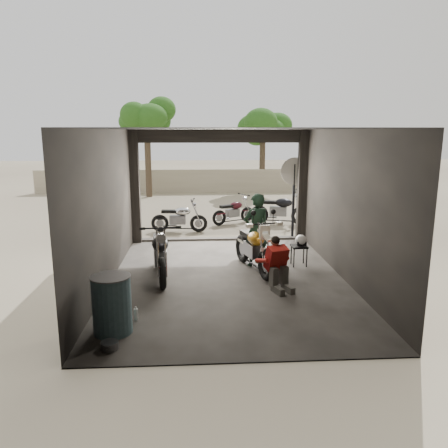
{
  "coord_description": "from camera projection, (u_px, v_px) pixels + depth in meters",
  "views": [
    {
      "loc": [
        -0.64,
        -8.97,
        3.15
      ],
      "look_at": [
        -0.05,
        0.6,
        1.11
      ],
      "focal_mm": 35.0,
      "sensor_mm": 36.0,
      "label": 1
    }
  ],
  "objects": [
    {
      "name": "garage",
      "position": [
        226.0,
        217.0,
        9.72
      ],
      "size": [
        7.0,
        7.13,
        3.2
      ],
      "color": "#2D2B28",
      "rests_on": "ground"
    },
    {
      "name": "outside_bike_b",
      "position": [
        234.0,
        209.0,
        15.09
      ],
      "size": [
        1.6,
        1.28,
        1.01
      ],
      "primitive_type": null,
      "rotation": [
        0.0,
        0.0,
        2.1
      ],
      "color": "#3E0F17",
      "rests_on": "ground"
    },
    {
      "name": "outside_bike_a",
      "position": [
        179.0,
        216.0,
        13.83
      ],
      "size": [
        1.61,
        0.78,
        1.05
      ],
      "primitive_type": null,
      "rotation": [
        0.0,
        0.0,
        1.48
      ],
      "color": "black",
      "rests_on": "ground"
    },
    {
      "name": "outside_bike_c",
      "position": [
        280.0,
        207.0,
        14.97
      ],
      "size": [
        1.91,
        1.18,
        1.21
      ],
      "primitive_type": null,
      "rotation": [
        0.0,
        0.0,
        1.31
      ],
      "color": "black",
      "rests_on": "ground"
    },
    {
      "name": "helmet",
      "position": [
        301.0,
        240.0,
        10.29
      ],
      "size": [
        0.34,
        0.35,
        0.26
      ],
      "primitive_type": "ellipsoid",
      "rotation": [
        0.0,
        0.0,
        -0.24
      ],
      "color": "silver",
      "rests_on": "stool"
    },
    {
      "name": "oil_drum",
      "position": [
        112.0,
        305.0,
        6.85
      ],
      "size": [
        0.61,
        0.61,
        0.95
      ],
      "primitive_type": "cylinder",
      "rotation": [
        0.0,
        0.0,
        0.0
      ],
      "color": "#3C5B64",
      "rests_on": "ground"
    },
    {
      "name": "boundary_wall",
      "position": [
        209.0,
        181.0,
        23.0
      ],
      "size": [
        18.0,
        0.3,
        1.2
      ],
      "primitive_type": "cube",
      "color": "gray",
      "rests_on": "ground"
    },
    {
      "name": "rider",
      "position": [
        256.0,
        230.0,
        10.26
      ],
      "size": [
        0.74,
        0.6,
        1.75
      ],
      "primitive_type": "imported",
      "rotation": [
        0.0,
        0.0,
        3.47
      ],
      "color": "black",
      "rests_on": "ground"
    },
    {
      "name": "main_bike",
      "position": [
        254.0,
        244.0,
        9.95
      ],
      "size": [
        1.23,
        2.02,
        1.25
      ],
      "primitive_type": null,
      "rotation": [
        0.0,
        0.0,
        0.26
      ],
      "color": "beige",
      "rests_on": "ground"
    },
    {
      "name": "tree_left",
      "position": [
        146.0,
        113.0,
        20.65
      ],
      "size": [
        2.2,
        2.2,
        5.6
      ],
      "color": "#382B1E",
      "rests_on": "ground"
    },
    {
      "name": "sign_post",
      "position": [
        294.0,
        184.0,
        12.73
      ],
      "size": [
        0.81,
        0.08,
        2.42
      ],
      "rotation": [
        0.0,
        0.0,
        0.41
      ],
      "color": "black",
      "rests_on": "ground"
    },
    {
      "name": "left_bike",
      "position": [
        160.0,
        250.0,
        9.47
      ],
      "size": [
        1.01,
        1.95,
        1.26
      ],
      "primitive_type": null,
      "rotation": [
        0.0,
        0.0,
        0.13
      ],
      "color": "black",
      "rests_on": "ground"
    },
    {
      "name": "mechanic",
      "position": [
        279.0,
        266.0,
        8.7
      ],
      "size": [
        0.75,
        0.87,
        1.06
      ],
      "primitive_type": null,
      "rotation": [
        0.0,
        0.0,
        0.34
      ],
      "color": "red",
      "rests_on": "ground"
    },
    {
      "name": "stool",
      "position": [
        299.0,
        249.0,
        10.33
      ],
      "size": [
        0.36,
        0.36,
        0.51
      ],
      "rotation": [
        0.0,
        0.0,
        0.25
      ],
      "color": "black",
      "rests_on": "ground"
    },
    {
      "name": "ground",
      "position": [
        228.0,
        280.0,
        9.45
      ],
      "size": [
        80.0,
        80.0,
        0.0
      ],
      "primitive_type": "plane",
      "color": "#7A6D56",
      "rests_on": "ground"
    },
    {
      "name": "tree_right",
      "position": [
        263.0,
        123.0,
        22.55
      ],
      "size": [
        2.2,
        2.2,
        5.0
      ],
      "color": "#382B1E",
      "rests_on": "ground"
    }
  ]
}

